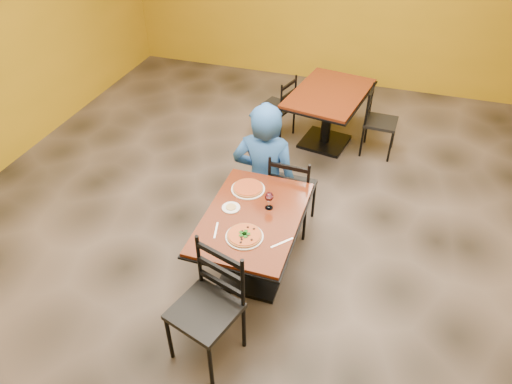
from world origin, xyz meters
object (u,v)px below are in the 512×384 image
(chair_main_far, at_px, (293,189))
(plate_main, at_px, (244,237))
(chair_second_right, at_px, (381,122))
(plate_far, at_px, (248,189))
(table_main, at_px, (253,232))
(chair_main_near, at_px, (205,312))
(pizza_main, at_px, (244,235))
(pizza_far, at_px, (248,188))
(side_plate, at_px, (231,208))
(diner, at_px, (265,165))
(chair_second_left, at_px, (277,107))
(wine_glass, at_px, (269,200))
(table_second, at_px, (328,106))

(chair_main_far, height_order, plate_main, chair_main_far)
(chair_second_right, xyz_separation_m, plate_far, (-1.01, -2.19, 0.32))
(table_main, xyz_separation_m, plate_main, (0.02, -0.27, 0.20))
(chair_main_near, bearing_deg, table_main, 101.41)
(chair_main_far, xyz_separation_m, pizza_main, (-0.14, -1.09, 0.31))
(pizza_far, xyz_separation_m, side_plate, (-0.06, -0.29, -0.02))
(chair_main_near, relative_size, chair_main_far, 1.09)
(diner, bearing_deg, plate_main, 93.62)
(chair_main_near, height_order, side_plate, chair_main_near)
(chair_second_left, xyz_separation_m, wine_glass, (0.60, -2.38, 0.41))
(side_plate, bearing_deg, chair_main_far, 65.10)
(chair_second_right, distance_m, plate_main, 2.94)
(chair_main_far, bearing_deg, chair_main_near, 83.49)
(chair_second_right, relative_size, plate_far, 2.80)
(chair_second_left, height_order, chair_second_right, chair_second_right)
(chair_second_right, bearing_deg, chair_second_left, 92.30)
(chair_second_right, height_order, pizza_far, chair_second_right)
(plate_far, bearing_deg, chair_second_left, 99.05)
(chair_main_far, bearing_deg, chair_second_left, -67.34)
(table_main, distance_m, pizza_main, 0.34)
(chair_second_left, relative_size, pizza_far, 3.06)
(chair_main_far, relative_size, chair_second_left, 1.09)
(chair_second_left, bearing_deg, plate_far, 25.42)
(table_main, xyz_separation_m, side_plate, (-0.21, 0.04, 0.20))
(plate_main, bearing_deg, pizza_far, 106.09)
(chair_main_far, distance_m, pizza_far, 0.65)
(chair_main_near, xyz_separation_m, diner, (-0.06, 1.72, 0.18))
(chair_main_near, relative_size, plate_far, 3.26)
(chair_main_far, bearing_deg, pizza_main, 84.50)
(chair_second_left, height_order, pizza_main, chair_second_left)
(table_main, xyz_separation_m, wine_glass, (0.10, 0.14, 0.28))
(chair_main_near, bearing_deg, plate_main, 97.26)
(chair_second_left, bearing_deg, pizza_main, 26.96)
(plate_far, bearing_deg, chair_main_far, 57.87)
(table_main, bearing_deg, wine_glass, 55.04)
(chair_main_far, height_order, pizza_main, chair_main_far)
(plate_far, height_order, pizza_far, pizza_far)
(table_second, xyz_separation_m, chair_main_near, (-0.27, -3.41, -0.05))
(table_main, height_order, chair_main_near, chair_main_near)
(pizza_main, bearing_deg, table_main, 93.98)
(table_main, distance_m, diner, 0.87)
(chair_main_near, height_order, chair_second_right, chair_main_near)
(chair_main_near, xyz_separation_m, chair_main_far, (0.24, 1.70, -0.04))
(plate_main, bearing_deg, table_main, 93.98)
(chair_main_near, bearing_deg, side_plate, 114.70)
(table_second, xyz_separation_m, pizza_far, (-0.33, -2.19, 0.21))
(pizza_far, height_order, wine_glass, wine_glass)
(table_second, xyz_separation_m, diner, (-0.33, -1.68, 0.13))
(chair_main_near, height_order, pizza_far, chair_main_near)
(chair_main_near, bearing_deg, plate_far, 110.24)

